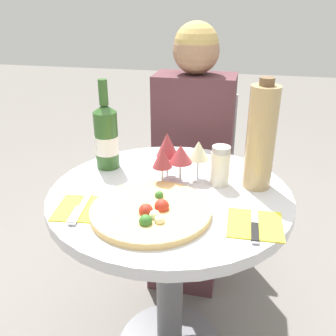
{
  "coord_description": "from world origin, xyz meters",
  "views": [
    {
      "loc": [
        0.23,
        -1.05,
        1.28
      ],
      "look_at": [
        0.0,
        -0.04,
        0.81
      ],
      "focal_mm": 40.0,
      "sensor_mm": 36.0,
      "label": 1
    }
  ],
  "objects_px": {
    "dining_table": "(170,233)",
    "wine_bottle": "(106,136)",
    "seated_diner": "(190,167)",
    "pizza_large": "(151,211)",
    "tall_carafe": "(261,138)",
    "chair_behind_diner": "(194,179)"
  },
  "relations": [
    {
      "from": "dining_table",
      "to": "pizza_large",
      "type": "height_order",
      "value": "pizza_large"
    },
    {
      "from": "chair_behind_diner",
      "to": "seated_diner",
      "type": "bearing_deg",
      "value": 90.0
    },
    {
      "from": "seated_diner",
      "to": "tall_carafe",
      "type": "height_order",
      "value": "seated_diner"
    },
    {
      "from": "dining_table",
      "to": "tall_carafe",
      "type": "height_order",
      "value": "tall_carafe"
    },
    {
      "from": "dining_table",
      "to": "wine_bottle",
      "type": "bearing_deg",
      "value": 152.76
    },
    {
      "from": "wine_bottle",
      "to": "seated_diner",
      "type": "bearing_deg",
      "value": 59.62
    },
    {
      "from": "dining_table",
      "to": "seated_diner",
      "type": "distance_m",
      "value": 0.55
    },
    {
      "from": "seated_diner",
      "to": "dining_table",
      "type": "bearing_deg",
      "value": 92.03
    },
    {
      "from": "seated_diner",
      "to": "pizza_large",
      "type": "bearing_deg",
      "value": 89.74
    },
    {
      "from": "dining_table",
      "to": "wine_bottle",
      "type": "xyz_separation_m",
      "value": [
        -0.26,
        0.13,
        0.28
      ]
    },
    {
      "from": "dining_table",
      "to": "wine_bottle",
      "type": "height_order",
      "value": "wine_bottle"
    },
    {
      "from": "chair_behind_diner",
      "to": "wine_bottle",
      "type": "distance_m",
      "value": 0.72
    },
    {
      "from": "tall_carafe",
      "to": "pizza_large",
      "type": "bearing_deg",
      "value": -139.62
    },
    {
      "from": "seated_diner",
      "to": "tall_carafe",
      "type": "distance_m",
      "value": 0.63
    },
    {
      "from": "pizza_large",
      "to": "tall_carafe",
      "type": "xyz_separation_m",
      "value": [
        0.29,
        0.25,
        0.16
      ]
    },
    {
      "from": "chair_behind_diner",
      "to": "tall_carafe",
      "type": "xyz_separation_m",
      "value": [
        0.29,
        -0.59,
        0.46
      ]
    },
    {
      "from": "dining_table",
      "to": "seated_diner",
      "type": "height_order",
      "value": "seated_diner"
    },
    {
      "from": "wine_bottle",
      "to": "tall_carafe",
      "type": "height_order",
      "value": "tall_carafe"
    },
    {
      "from": "dining_table",
      "to": "wine_bottle",
      "type": "relative_size",
      "value": 2.44
    },
    {
      "from": "seated_diner",
      "to": "tall_carafe",
      "type": "relative_size",
      "value": 3.34
    },
    {
      "from": "pizza_large",
      "to": "wine_bottle",
      "type": "xyz_separation_m",
      "value": [
        -0.24,
        0.29,
        0.11
      ]
    },
    {
      "from": "dining_table",
      "to": "seated_diner",
      "type": "xyz_separation_m",
      "value": [
        -0.02,
        0.55,
        0.0
      ]
    }
  ]
}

